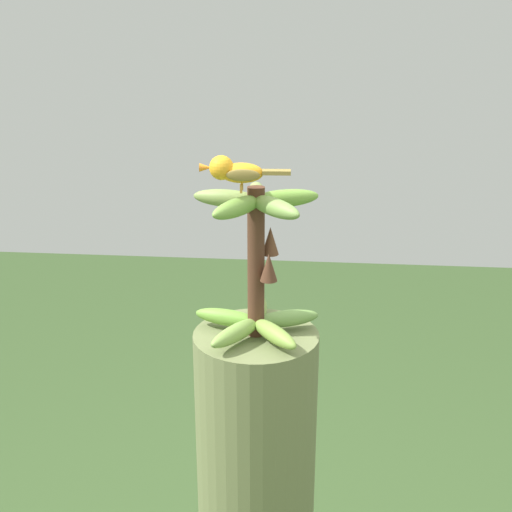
% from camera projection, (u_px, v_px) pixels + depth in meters
% --- Properties ---
extents(banana_bunch, '(0.27, 0.28, 0.33)m').
position_uv_depth(banana_bunch, '(257.00, 263.00, 1.41)').
color(banana_bunch, '#4C2D1E').
rests_on(banana_bunch, banana_tree).
extents(perched_bird, '(0.05, 0.18, 0.07)m').
position_uv_depth(perched_bird, '(234.00, 171.00, 1.31)').
color(perched_bird, '#C68933').
rests_on(perched_bird, banana_bunch).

